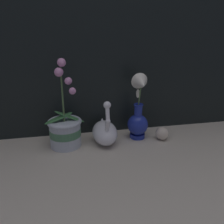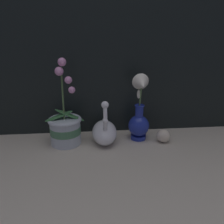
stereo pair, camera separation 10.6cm
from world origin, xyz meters
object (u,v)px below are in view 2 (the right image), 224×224
object	(u,v)px
swan_figurine	(104,131)
blue_vase	(139,116)
orchid_potted_plant	(65,127)
glass_sphere	(163,136)

from	to	relation	value
swan_figurine	blue_vase	xyz separation A→B (m)	(0.18, 0.01, 0.07)
swan_figurine	orchid_potted_plant	bearing A→B (deg)	179.41
swan_figurine	glass_sphere	size ratio (longest dim) A/B	3.48
orchid_potted_plant	swan_figurine	size ratio (longest dim) A/B	1.76
blue_vase	swan_figurine	bearing A→B (deg)	-176.00
orchid_potted_plant	glass_sphere	bearing A→B (deg)	-3.62
orchid_potted_plant	blue_vase	size ratio (longest dim) A/B	1.22
orchid_potted_plant	swan_figurine	world-z (taller)	orchid_potted_plant
orchid_potted_plant	swan_figurine	bearing A→B (deg)	-0.59
swan_figurine	blue_vase	world-z (taller)	blue_vase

